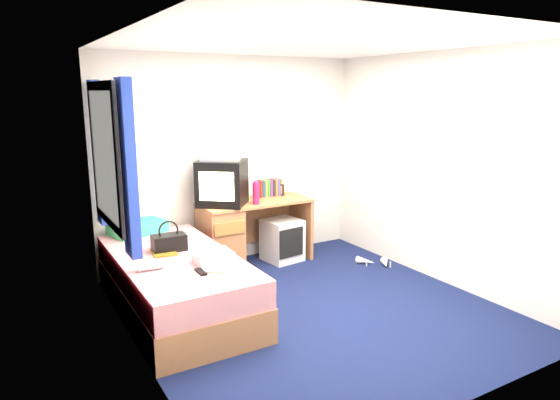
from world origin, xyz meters
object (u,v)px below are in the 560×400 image
crt_tv (222,183)px  pink_water_bottle (256,194)px  storage_cube (282,240)px  handbag (169,242)px  colour_swatch_fan (212,271)px  bed (176,284)px  aerosol_can (245,193)px  picture_frame (280,190)px  white_heels (375,262)px  vcr (222,156)px  desk (233,233)px  pillow (138,228)px  remote_control (201,272)px  towel (213,257)px  magazine (164,252)px  water_bottle (150,266)px

crt_tv → pink_water_bottle: size_ratio=2.84×
storage_cube → handbag: handbag is taller
pink_water_bottle → colour_swatch_fan: pink_water_bottle is taller
bed → aerosol_can: 1.59m
picture_frame → white_heels: bearing=-62.5°
vcr → desk: bearing=31.2°
pillow → remote_control: (0.14, -1.43, -0.05)m
storage_cube → handbag: (-1.57, -0.58, 0.37)m
colour_swatch_fan → remote_control: (-0.09, 0.02, 0.00)m
pink_water_bottle → towel: bearing=-133.1°
desk → white_heels: (1.43, -0.82, -0.37)m
aerosol_can → colour_swatch_fan: (-1.04, -1.47, -0.29)m
crt_tv → picture_frame: (0.82, 0.12, -0.18)m
crt_tv → white_heels: crt_tv is taller
magazine → picture_frame: bearing=25.5°
aerosol_can → pink_water_bottle: bearing=-85.8°
pillow → towel: size_ratio=1.76×
vcr → pink_water_bottle: size_ratio=1.80×
handbag → remote_control: (0.04, -0.70, -0.07)m
pillow → desk: (1.07, -0.06, -0.19)m
picture_frame → handbag: 1.86m
vcr → water_bottle: vcr is taller
desk → towel: bearing=-122.1°
pillow → remote_control: bearing=-84.6°
pink_water_bottle → aerosol_can: bearing=94.2°
pillow → desk: size_ratio=0.42×
pink_water_bottle → magazine: 1.39m
magazine → towel: bearing=-59.4°
crt_tv → aerosol_can: (0.32, 0.08, -0.17)m
desk → remote_control: desk is taller
pillow → colour_swatch_fan: 1.47m
desk → pink_water_bottle: bearing=-39.6°
pink_water_bottle → water_bottle: pink_water_bottle is taller
vcr → aerosol_can: vcr is taller
magazine → desk: bearing=34.3°
bed → magazine: size_ratio=7.14×
pillow → pink_water_bottle: (1.28, -0.23, 0.27)m
bed → vcr: bearing=45.0°
aerosol_can → magazine: aerosol_can is taller
remote_control → picture_frame: bearing=42.1°
bed → aerosol_can: bearing=38.4°
storage_cube → towel: (-1.34, -1.10, 0.34)m
pillow → storage_cube: bearing=-5.1°
crt_tv → towel: 1.41m
storage_cube → aerosol_can: (-0.40, 0.17, 0.58)m
towel → pink_water_bottle: bearing=46.9°
bed → pillow: size_ratio=3.69×
crt_tv → magazine: bearing=-103.7°
storage_cube → pink_water_bottle: (-0.39, -0.08, 0.62)m
towel → colour_swatch_fan: towel is taller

